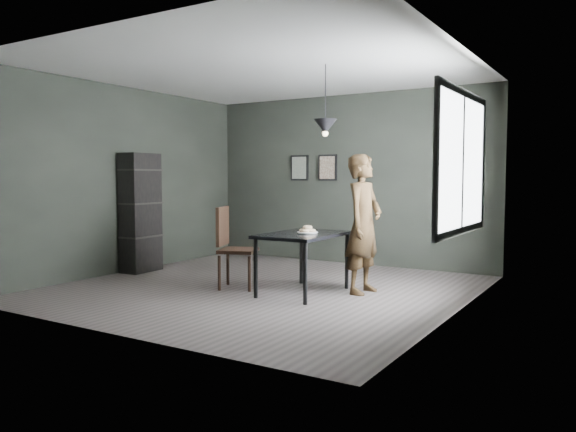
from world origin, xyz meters
The scene contains 13 objects.
ground centered at (0.00, 0.00, 0.00)m, with size 5.00×5.00×0.00m, color #393432.
back_wall centered at (0.00, 2.50, 1.40)m, with size 5.00×0.10×2.80m, color black.
ceiling centered at (0.00, 0.00, 2.80)m, with size 5.00×5.00×0.02m.
window_assembly centered at (2.47, 0.20, 1.60)m, with size 0.04×1.96×1.56m.
cafe_table centered at (0.60, 0.00, 0.67)m, with size 0.80×1.20×0.75m.
white_plate centered at (0.67, -0.01, 0.76)m, with size 0.23×0.23×0.01m, color silver.
donut_pile centered at (0.67, -0.01, 0.79)m, with size 0.22×0.22×0.09m.
woman centered at (1.23, 0.41, 0.86)m, with size 0.63×0.41×1.73m, color black.
wood_chair centered at (-0.36, -0.20, 0.60)m, with size 0.60×0.60×1.06m.
shelf_unit centered at (-2.32, 0.10, 0.90)m, with size 0.34×0.60×1.80m, color black.
pendant_lamp centered at (0.85, 0.10, 2.05)m, with size 0.28×0.28×0.86m.
framed_print_left centered at (-0.90, 2.47, 1.60)m, with size 0.34×0.04×0.44m.
framed_print_right centered at (-0.35, 2.47, 1.60)m, with size 0.34×0.04×0.44m.
Camera 1 is at (4.05, -5.98, 1.44)m, focal length 35.00 mm.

